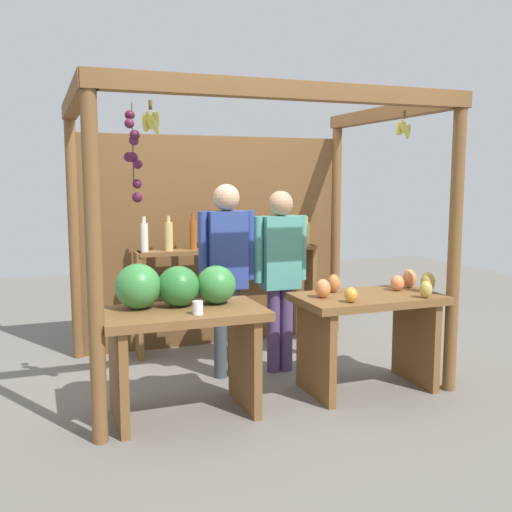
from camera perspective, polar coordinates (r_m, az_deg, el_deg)
ground_plane at (r=5.23m, az=-0.75°, el=-11.08°), size 12.00×12.00×0.00m
market_stall at (r=5.37m, az=-2.39°, el=4.19°), size 2.81×2.04×2.31m
fruit_counter_left at (r=4.22m, az=-7.44°, el=-5.71°), size 1.13×0.66×1.08m
fruit_counter_right at (r=4.76m, az=10.86°, el=-6.01°), size 1.13×0.64×0.92m
bottle_shelf_unit at (r=5.73m, az=-2.62°, el=-1.03°), size 1.80×0.22×1.36m
vendor_man at (r=4.90m, az=-2.84°, el=-0.65°), size 0.48×0.22×1.62m
vendor_woman at (r=5.05m, az=2.35°, el=-0.87°), size 0.48×0.21×1.56m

